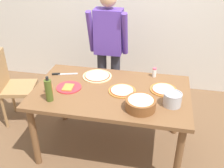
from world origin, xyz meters
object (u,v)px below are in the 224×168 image
(pizza_second_cooked, at_px, (122,91))
(popcorn_bowl, at_px, (141,103))
(steel_pot, at_px, (172,99))
(cup_orange, at_px, (49,89))
(salt_shaker, at_px, (154,72))
(person_cook, at_px, (108,46))
(plate_with_slice, at_px, (69,87))
(chef_knife, at_px, (62,74))
(chair_wooden_left, at_px, (12,84))
(pizza_raw_on_board, at_px, (97,76))
(dining_table, at_px, (111,98))
(pizza_cooked_on_tray, at_px, (163,90))
(olive_oil_bottle, at_px, (49,90))

(pizza_second_cooked, distance_m, popcorn_bowl, 0.35)
(steel_pot, height_order, cup_orange, steel_pot)
(pizza_second_cooked, xyz_separation_m, salt_shaker, (0.30, 0.39, 0.04))
(person_cook, distance_m, steel_pot, 1.21)
(plate_with_slice, distance_m, chef_knife, 0.33)
(chair_wooden_left, relative_size, chef_knife, 3.33)
(chair_wooden_left, height_order, pizza_raw_on_board, chair_wooden_left)
(chair_wooden_left, xyz_separation_m, popcorn_bowl, (1.65, -0.54, 0.28))
(dining_table, relative_size, popcorn_bowl, 5.71)
(chair_wooden_left, bearing_deg, chef_knife, -2.91)
(cup_orange, bearing_deg, pizza_cooked_on_tray, 13.51)
(person_cook, height_order, plate_with_slice, person_cook)
(pizza_raw_on_board, xyz_separation_m, pizza_second_cooked, (0.33, -0.26, 0.00))
(pizza_cooked_on_tray, distance_m, plate_with_slice, 0.98)
(chair_wooden_left, xyz_separation_m, plate_with_slice, (0.88, -0.31, 0.23))
(pizza_cooked_on_tray, height_order, olive_oil_bottle, olive_oil_bottle)
(salt_shaker, bearing_deg, person_cook, 149.19)
(popcorn_bowl, relative_size, chef_knife, 0.98)
(pizza_cooked_on_tray, relative_size, salt_shaker, 2.59)
(pizza_second_cooked, relative_size, olive_oil_bottle, 1.09)
(chair_wooden_left, bearing_deg, dining_table, -11.67)
(person_cook, height_order, steel_pot, person_cook)
(person_cook, xyz_separation_m, popcorn_bowl, (0.52, -1.02, -0.12))
(pizza_cooked_on_tray, height_order, salt_shaker, salt_shaker)
(dining_table, height_order, chair_wooden_left, chair_wooden_left)
(person_cook, bearing_deg, pizza_second_cooked, -68.07)
(chair_wooden_left, height_order, chef_knife, chair_wooden_left)
(chair_wooden_left, xyz_separation_m, salt_shaker, (1.73, 0.13, 0.27))
(chair_wooden_left, xyz_separation_m, pizza_raw_on_board, (1.11, -0.01, 0.23))
(steel_pot, bearing_deg, cup_orange, -179.18)
(olive_oil_bottle, relative_size, salt_shaker, 2.42)
(pizza_cooked_on_tray, distance_m, salt_shaker, 0.31)
(pizza_cooked_on_tray, bearing_deg, popcorn_bowl, -117.98)
(plate_with_slice, height_order, cup_orange, cup_orange)
(olive_oil_bottle, height_order, cup_orange, olive_oil_bottle)
(dining_table, xyz_separation_m, chair_wooden_left, (-1.32, 0.27, -0.13))
(dining_table, distance_m, popcorn_bowl, 0.45)
(steel_pot, xyz_separation_m, salt_shaker, (-0.20, 0.54, -0.01))
(steel_pot, bearing_deg, pizza_second_cooked, 163.40)
(person_cook, height_order, salt_shaker, person_cook)
(dining_table, height_order, person_cook, person_cook)
(pizza_second_cooked, relative_size, cup_orange, 3.28)
(popcorn_bowl, xyz_separation_m, salt_shaker, (0.09, 0.66, -0.01))
(olive_oil_bottle, bearing_deg, pizza_second_cooked, 24.46)
(salt_shaker, xyz_separation_m, chef_knife, (-1.04, -0.16, -0.05))
(olive_oil_bottle, distance_m, steel_pot, 1.17)
(chair_wooden_left, bearing_deg, plate_with_slice, -19.42)
(person_cook, xyz_separation_m, pizza_second_cooked, (0.30, -0.75, -0.17))
(salt_shaker, bearing_deg, pizza_cooked_on_tray, -68.26)
(pizza_raw_on_board, relative_size, pizza_cooked_on_tray, 1.18)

